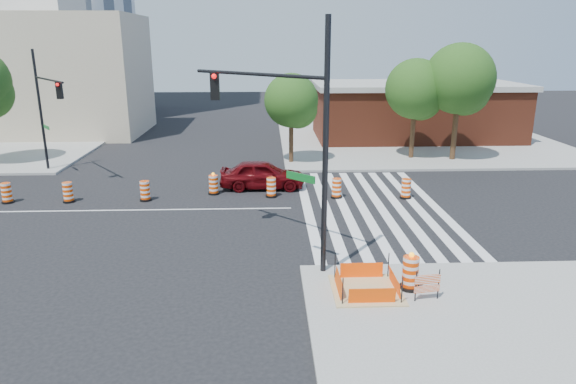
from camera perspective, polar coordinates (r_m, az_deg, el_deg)
name	(u,v)px	position (r m, az deg, el deg)	size (l,w,h in m)	color
ground	(146,210)	(25.68, -15.48, -1.94)	(120.00, 120.00, 0.00)	black
sidewalk_ne	(413,138)	(44.15, 13.70, 5.85)	(22.00, 22.00, 0.15)	gray
crosswalk_east	(371,207)	(25.50, 9.23, -1.65)	(6.75, 13.50, 0.01)	silver
lane_centerline	(146,210)	(25.68, -15.48, -1.92)	(14.00, 0.12, 0.01)	silver
excavation_pit	(366,289)	(16.88, 8.69, -10.56)	(2.20, 2.20, 0.90)	tan
brick_storefront	(415,111)	(43.81, 13.90, 8.73)	(16.50, 8.50, 4.60)	maroon
beige_midrise	(58,75)	(49.20, -24.19, 11.74)	(14.00, 10.00, 10.00)	#BCAB8F
red_coupe	(262,174)	(28.22, -2.86, 1.96)	(1.86, 4.63, 1.58)	#52070A
signal_pole_se	(285,121)	(17.75, -0.32, 7.85)	(4.70, 4.56, 8.46)	black
signal_pole_nw	(46,101)	(33.40, -25.32, 9.08)	(3.35, 4.49, 7.24)	black
pit_drum	(410,274)	(17.07, 13.43, -8.83)	(0.64, 0.64, 1.27)	black
barricade	(427,284)	(16.50, 15.23, -9.81)	(0.83, 0.18, 0.99)	#E84304
tree_north_c	(292,104)	(33.46, 0.43, 9.80)	(3.47, 3.47, 5.91)	#382314
tree_north_d	(416,92)	(35.71, 14.02, 10.69)	(3.99, 3.99, 6.78)	#382314
tree_north_e	(460,83)	(35.91, 18.53, 11.43)	(4.57, 4.57, 7.77)	#382314
median_drum_1	(7,194)	(29.33, -28.78, -0.16)	(0.60, 0.60, 1.02)	black
median_drum_2	(68,193)	(28.11, -23.25, -0.09)	(0.60, 0.60, 1.02)	black
median_drum_3	(145,192)	(27.06, -15.59, 0.05)	(0.60, 0.60, 1.02)	black
median_drum_4	(214,185)	(27.46, -8.28, 0.75)	(0.60, 0.60, 1.18)	black
median_drum_5	(271,188)	(26.71, -1.87, 0.45)	(0.60, 0.60, 1.02)	black
median_drum_6	(337,189)	(26.65, 5.42, 0.35)	(0.60, 0.60, 1.02)	black
median_drum_7	(406,189)	(27.15, 12.97, 0.30)	(0.60, 0.60, 1.02)	black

